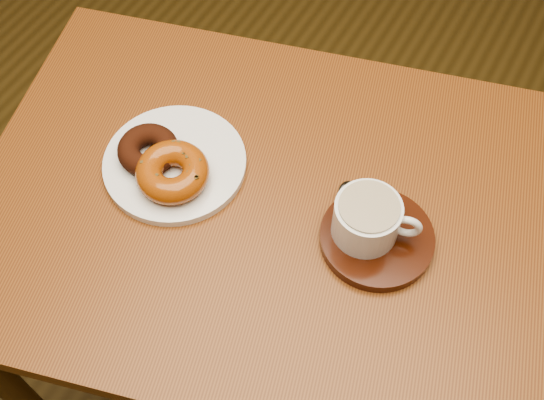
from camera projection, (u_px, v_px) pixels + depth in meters
The scene contains 8 objects.
ground at pixel (239, 243), 1.96m from camera, with size 6.00×6.00×0.00m, color #523D1A.
cafe_table at pixel (262, 243), 1.16m from camera, with size 1.04×0.88×0.84m.
donut_plate at pixel (175, 163), 1.08m from camera, with size 0.23×0.23×0.01m, color silver.
donut_cinnamon at pixel (148, 150), 1.06m from camera, with size 0.10×0.10×0.04m, color #34150A.
donut_caramel at pixel (172, 172), 1.04m from camera, with size 0.16×0.16×0.04m.
saucer at pixel (377, 238), 1.00m from camera, with size 0.17×0.17×0.02m, color black.
coffee_cup at pixel (368, 219), 0.97m from camera, with size 0.13×0.10×0.07m.
teaspoon at pixel (347, 195), 1.03m from camera, with size 0.05×0.10×0.01m.
Camera 1 is at (0.55, -0.78, 1.72)m, focal length 45.00 mm.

